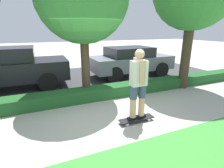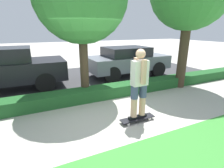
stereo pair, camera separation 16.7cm
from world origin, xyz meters
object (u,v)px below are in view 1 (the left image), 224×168
Objects in this scene: skater_person at (138,83)px; parked_car_front at (6,68)px; skateboard at (137,119)px; parked_car_middle at (130,61)px.

skater_person is 5.25m from parked_car_front.
parked_car_front is at bearing 128.32° from skater_person.
skater_person is at bearing -33.69° from skateboard.
parked_car_front is (-3.25, 4.11, -0.17)m from skater_person.
skateboard is at bearing 146.31° from skater_person.
skateboard is 0.93m from skater_person.
parked_car_front is (-3.25, 4.11, 0.77)m from skateboard.
skater_person is at bearing -50.65° from parked_car_front.
skateboard is 0.23× the size of parked_car_middle.
skateboard is 0.53× the size of skater_person.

